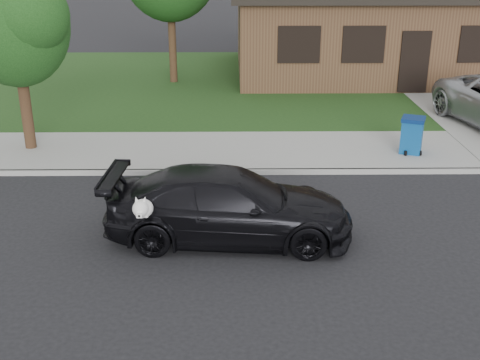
{
  "coord_description": "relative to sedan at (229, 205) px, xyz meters",
  "views": [
    {
      "loc": [
        -2.26,
        -9.67,
        5.08
      ],
      "look_at": [
        -2.14,
        0.36,
        1.1
      ],
      "focal_mm": 45.0,
      "sensor_mm": 36.0,
      "label": 1
    }
  ],
  "objects": [
    {
      "name": "ground",
      "position": [
        2.34,
        -0.25,
        -0.65
      ],
      "size": [
        120.0,
        120.0,
        0.0
      ],
      "primitive_type": "plane",
      "color": "black",
      "rests_on": "ground"
    },
    {
      "name": "sidewalk",
      "position": [
        2.34,
        4.75,
        -0.59
      ],
      "size": [
        60.0,
        3.0,
        0.12
      ],
      "primitive_type": "cube",
      "color": "gray",
      "rests_on": "ground"
    },
    {
      "name": "curb",
      "position": [
        2.34,
        3.25,
        -0.59
      ],
      "size": [
        60.0,
        0.12,
        0.12
      ],
      "primitive_type": "cube",
      "color": "gray",
      "rests_on": "ground"
    },
    {
      "name": "lawn",
      "position": [
        2.34,
        12.75,
        -0.58
      ],
      "size": [
        60.0,
        13.0,
        0.13
      ],
      "primitive_type": "cube",
      "color": "#193814",
      "rests_on": "ground"
    },
    {
      "name": "driveway",
      "position": [
        8.34,
        9.75,
        -0.58
      ],
      "size": [
        4.5,
        13.0,
        0.14
      ],
      "primitive_type": "cube",
      "color": "gray",
      "rests_on": "ground"
    },
    {
      "name": "sedan",
      "position": [
        0.0,
        0.0,
        0.0
      ],
      "size": [
        4.55,
        2.29,
        1.29
      ],
      "rotation": [
        0.0,
        0.0,
        1.51
      ],
      "color": "black",
      "rests_on": "ground"
    },
    {
      "name": "recycling_bin",
      "position": [
        4.57,
        4.43,
        -0.07
      ],
      "size": [
        0.71,
        0.71,
        0.91
      ],
      "rotation": [
        0.0,
        0.0,
        -0.38
      ],
      "color": "navy",
      "rests_on": "sidewalk"
    },
    {
      "name": "house",
      "position": [
        6.34,
        14.74,
        1.49
      ],
      "size": [
        12.6,
        8.6,
        4.65
      ],
      "color": "#422B1C",
      "rests_on": "ground"
    },
    {
      "name": "tree_2",
      "position": [
        -5.04,
        4.86,
        2.62
      ],
      "size": [
        2.73,
        2.6,
        4.59
      ],
      "color": "#332114",
      "rests_on": "ground"
    }
  ]
}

